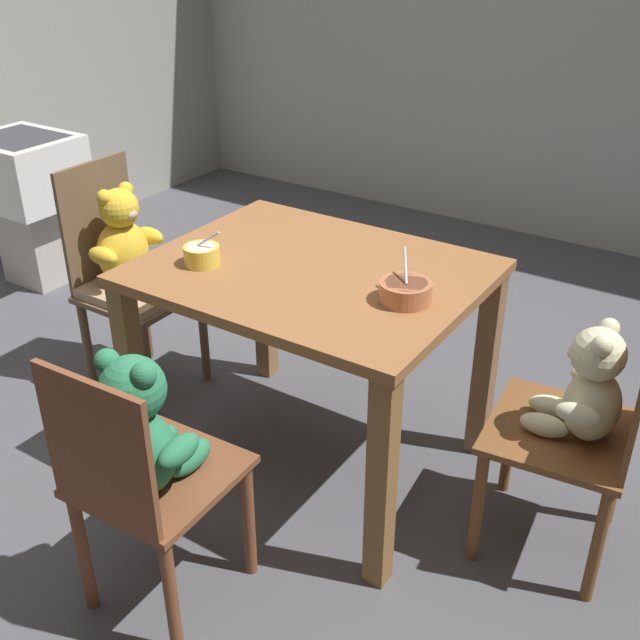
% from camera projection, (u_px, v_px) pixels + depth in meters
% --- Properties ---
extents(ground_plane, '(5.20, 5.20, 0.04)m').
position_uv_depth(ground_plane, '(313.00, 461.00, 2.81)').
color(ground_plane, '#4D4D53').
extents(dining_table, '(1.05, 0.84, 0.76)m').
position_uv_depth(dining_table, '(312.00, 304.00, 2.50)').
color(dining_table, '#915C33').
rests_on(dining_table, ground_plane).
extents(teddy_chair_near_right, '(0.44, 0.46, 0.84)m').
position_uv_depth(teddy_chair_near_right, '(586.00, 407.00, 2.17)').
color(teddy_chair_near_right, brown).
rests_on(teddy_chair_near_right, ground_plane).
extents(teddy_chair_near_front, '(0.39, 0.41, 0.83)m').
position_uv_depth(teddy_chair_near_front, '(142.00, 447.00, 1.97)').
color(teddy_chair_near_front, brown).
rests_on(teddy_chair_near_front, ground_plane).
extents(teddy_chair_near_left, '(0.40, 0.38, 0.93)m').
position_uv_depth(teddy_chair_near_left, '(128.00, 261.00, 2.99)').
color(teddy_chair_near_left, brown).
rests_on(teddy_chair_near_left, ground_plane).
extents(porridge_bowl_yellow_near_left, '(0.12, 0.12, 0.12)m').
position_uv_depth(porridge_bowl_yellow_near_left, '(202.00, 255.00, 2.45)').
color(porridge_bowl_yellow_near_left, yellow).
rests_on(porridge_bowl_yellow_near_left, dining_table).
extents(porridge_bowl_terracotta_near_right, '(0.15, 0.15, 0.14)m').
position_uv_depth(porridge_bowl_terracotta_near_right, '(405.00, 291.00, 2.22)').
color(porridge_bowl_terracotta_near_right, '#BE6D47').
rests_on(porridge_bowl_terracotta_near_right, dining_table).
extents(sink_basin, '(0.51, 0.44, 0.77)m').
position_uv_depth(sink_basin, '(28.00, 189.00, 3.89)').
color(sink_basin, '#B7B2A8').
rests_on(sink_basin, ground_plane).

